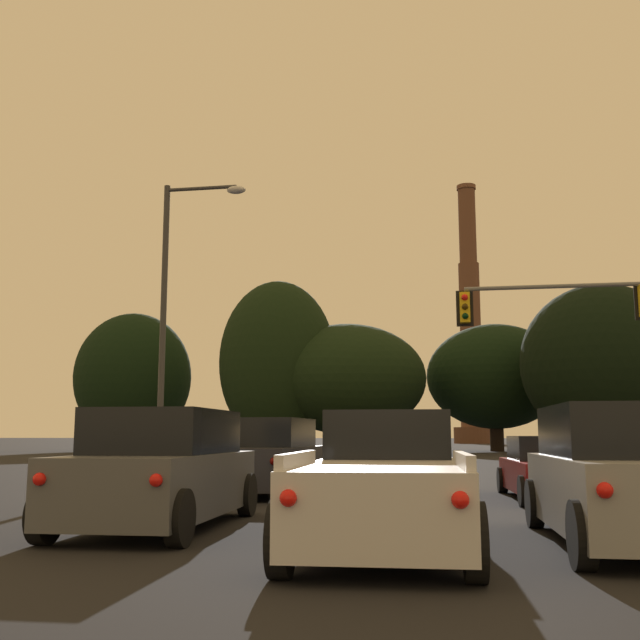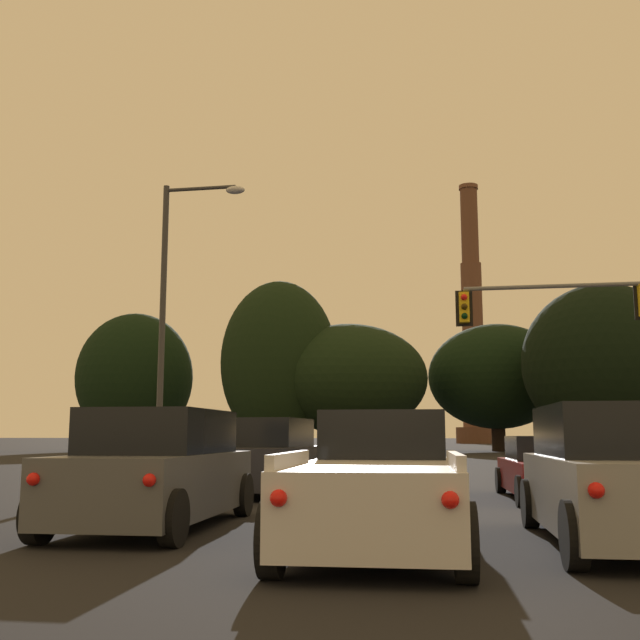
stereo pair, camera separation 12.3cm
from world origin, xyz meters
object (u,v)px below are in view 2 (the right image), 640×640
object	(u,v)px
pickup_truck_center_lane_second	(379,484)
suv_center_lane_front	(395,458)
street_lamp	(174,300)
suv_right_lane_second	(618,477)
sedan_right_lane_front	(549,470)
smokestack	(473,339)
traffic_light_overhead_right	(588,326)
suv_left_lane_front	(266,457)
suv_left_lane_second	(158,470)

from	to	relation	value
pickup_truck_center_lane_second	suv_center_lane_front	size ratio (longest dim) A/B	1.12
suv_center_lane_front	street_lamp	size ratio (longest dim) A/B	0.51
suv_right_lane_second	sedan_right_lane_front	distance (m)	7.32
suv_center_lane_front	smokestack	size ratio (longest dim) A/B	0.11
suv_right_lane_second	smokestack	bearing A→B (deg)	87.90
pickup_truck_center_lane_second	street_lamp	size ratio (longest dim) A/B	0.57
pickup_truck_center_lane_second	street_lamp	bearing A→B (deg)	119.44
suv_right_lane_second	traffic_light_overhead_right	xyz separation A→B (m)	(2.39, 14.93, 4.11)
suv_right_lane_second	pickup_truck_center_lane_second	size ratio (longest dim) A/B	0.89
suv_left_lane_front	street_lamp	xyz separation A→B (m)	(-4.28, 4.53, 4.93)
street_lamp	smokestack	size ratio (longest dim) A/B	0.22
street_lamp	pickup_truck_center_lane_second	bearing A→B (deg)	-58.16
suv_right_lane_second	pickup_truck_center_lane_second	distance (m)	3.19
suv_left_lane_front	pickup_truck_center_lane_second	xyz separation A→B (m)	(3.55, -8.08, -0.09)
suv_right_lane_second	smokestack	world-z (taller)	smokestack
suv_center_lane_front	street_lamp	world-z (taller)	street_lamp
sedan_right_lane_front	smokestack	size ratio (longest dim) A/B	0.11
suv_center_lane_front	pickup_truck_center_lane_second	bearing A→B (deg)	-89.94
suv_left_lane_front	street_lamp	world-z (taller)	street_lamp
suv_left_lane_second	traffic_light_overhead_right	bearing A→B (deg)	55.06
suv_right_lane_second	traffic_light_overhead_right	distance (m)	15.67
smokestack	suv_right_lane_second	bearing A→B (deg)	-91.01
suv_left_lane_front	suv_center_lane_front	size ratio (longest dim) A/B	1.00
suv_right_lane_second	sedan_right_lane_front	world-z (taller)	suv_right_lane_second
suv_center_lane_front	smokestack	distance (m)	108.93
suv_right_lane_second	traffic_light_overhead_right	world-z (taller)	traffic_light_overhead_right
suv_center_lane_front	suv_left_lane_second	size ratio (longest dim) A/B	1.00
suv_left_lane_front	suv_center_lane_front	world-z (taller)	same
traffic_light_overhead_right	smokestack	bearing A→B (deg)	90.21
suv_right_lane_second	suv_left_lane_second	distance (m)	6.86
sedan_right_lane_front	traffic_light_overhead_right	world-z (taller)	traffic_light_overhead_right
pickup_truck_center_lane_second	suv_left_lane_second	world-z (taller)	suv_left_lane_second
sedan_right_lane_front	smokestack	bearing A→B (deg)	86.31
pickup_truck_center_lane_second	suv_left_lane_second	bearing A→B (deg)	158.99
suv_left_lane_front	smokestack	xyz separation A→B (m)	(8.73, 107.39, 16.28)
suv_center_lane_front	suv_left_lane_front	bearing A→B (deg)	174.20
pickup_truck_center_lane_second	traffic_light_overhead_right	xyz separation A→B (m)	(5.56, 15.33, 4.20)
suv_right_lane_second	smokestack	distance (m)	116.23
suv_right_lane_second	sedan_right_lane_front	bearing A→B (deg)	88.91
traffic_light_overhead_right	street_lamp	size ratio (longest dim) A/B	0.68
traffic_light_overhead_right	sedan_right_lane_front	bearing A→B (deg)	-107.45
suv_center_lane_front	suv_left_lane_second	distance (m)	7.43
street_lamp	suv_left_lane_second	bearing A→B (deg)	-69.81
suv_right_lane_second	suv_center_lane_front	size ratio (longest dim) A/B	0.99
suv_center_lane_front	traffic_light_overhead_right	xyz separation A→B (m)	(5.91, 7.43, 4.11)
suv_left_lane_second	street_lamp	bearing A→B (deg)	108.38
suv_left_lane_front	smokestack	bearing A→B (deg)	87.10
sedan_right_lane_front	suv_center_lane_front	xyz separation A→B (m)	(-3.52, 0.19, 0.23)
sedan_right_lane_front	suv_left_lane_front	xyz separation A→B (m)	(-6.71, 0.37, 0.23)
street_lamp	smokestack	world-z (taller)	smokestack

